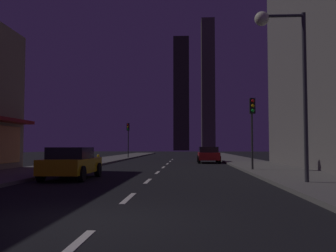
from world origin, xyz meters
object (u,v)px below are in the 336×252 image
street_lamp_right (283,54)px  fire_hydrant_far_left (98,159)px  traffic_light_far_left (128,132)px  traffic_light_near_right (252,117)px  car_parked_near (71,163)px  car_parked_far (208,155)px

street_lamp_right → fire_hydrant_far_left: bearing=123.6°
fire_hydrant_far_left → traffic_light_far_left: bearing=88.3°
traffic_light_near_right → traffic_light_far_left: (-11.00, 22.82, 0.00)m
fire_hydrant_far_left → traffic_light_near_right: traffic_light_near_right is taller
car_parked_near → traffic_light_near_right: bearing=29.1°
car_parked_near → traffic_light_near_right: size_ratio=1.01×
street_lamp_right → traffic_light_far_left: bearing=109.7°
car_parked_far → traffic_light_far_left: traffic_light_far_left is taller
street_lamp_right → car_parked_far: bearing=95.3°
fire_hydrant_far_left → street_lamp_right: 20.88m
car_parked_near → traffic_light_near_right: (9.10, 5.07, 2.45)m
traffic_light_far_left → fire_hydrant_far_left: bearing=-91.7°
car_parked_far → fire_hydrant_far_left: car_parked_far is taller
car_parked_near → traffic_light_near_right: traffic_light_near_right is taller
car_parked_far → traffic_light_far_left: bearing=129.5°
traffic_light_near_right → street_lamp_right: bearing=-90.9°
car_parked_far → traffic_light_far_left: size_ratio=1.01×
car_parked_far → traffic_light_near_right: 12.17m
traffic_light_near_right → car_parked_far: bearing=99.2°
traffic_light_far_left → street_lamp_right: size_ratio=0.64×
traffic_light_near_right → traffic_light_far_left: size_ratio=1.00×
traffic_light_far_left → traffic_light_near_right: bearing=-64.3°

